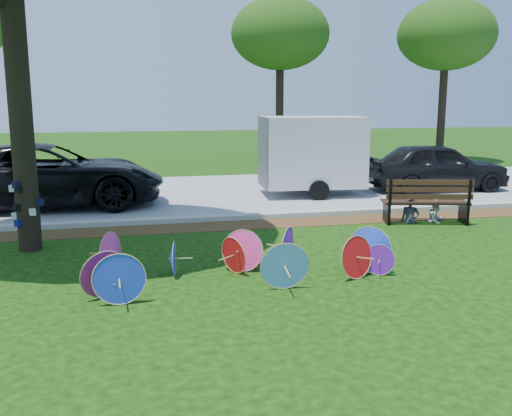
{
  "coord_description": "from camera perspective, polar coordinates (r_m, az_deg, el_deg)",
  "views": [
    {
      "loc": [
        -1.89,
        -8.47,
        2.97
      ],
      "look_at": [
        0.5,
        2.0,
        0.9
      ],
      "focal_mm": 40.0,
      "sensor_mm": 36.0,
      "label": 1
    }
  ],
  "objects": [
    {
      "name": "ground",
      "position": [
        9.17,
        -0.27,
        -7.99
      ],
      "size": [
        90.0,
        90.0,
        0.0
      ],
      "primitive_type": "plane",
      "color": "black",
      "rests_on": "ground"
    },
    {
      "name": "mulch_strip",
      "position": [
        13.44,
        -4.46,
        -1.87
      ],
      "size": [
        90.0,
        1.0,
        0.01
      ],
      "primitive_type": "cube",
      "color": "#472D16",
      "rests_on": "ground"
    },
    {
      "name": "curb",
      "position": [
        14.1,
        -4.88,
        -1.03
      ],
      "size": [
        90.0,
        0.3,
        0.12
      ],
      "primitive_type": "cube",
      "color": "#B7B5AD",
      "rests_on": "ground"
    },
    {
      "name": "street",
      "position": [
        18.16,
        -6.72,
        1.45
      ],
      "size": [
        90.0,
        8.0,
        0.01
      ],
      "primitive_type": "cube",
      "color": "gray",
      "rests_on": "ground"
    },
    {
      "name": "parasol_pile",
      "position": [
        9.49,
        -1.53,
        -5.0
      ],
      "size": [
        5.22,
        1.97,
        0.8
      ],
      "color": "blue",
      "rests_on": "ground"
    },
    {
      "name": "black_van",
      "position": [
        16.72,
        -20.17,
        3.06
      ],
      "size": [
        6.33,
        2.93,
        1.76
      ],
      "primitive_type": "imported",
      "rotation": [
        0.0,
        0.0,
        1.57
      ],
      "color": "black",
      "rests_on": "ground"
    },
    {
      "name": "dark_pickup",
      "position": [
        19.56,
        17.59,
        3.98
      ],
      "size": [
        4.68,
        2.13,
        1.56
      ],
      "primitive_type": "imported",
      "rotation": [
        0.0,
        0.0,
        1.51
      ],
      "color": "black",
      "rests_on": "ground"
    },
    {
      "name": "cargo_trailer",
      "position": [
        17.71,
        5.63,
        5.65
      ],
      "size": [
        3.18,
        2.17,
        2.72
      ],
      "primitive_type": "cube",
      "rotation": [
        0.0,
        0.0,
        -0.09
      ],
      "color": "silver",
      "rests_on": "ground"
    },
    {
      "name": "park_bench",
      "position": [
        14.35,
        16.56,
        0.72
      ],
      "size": [
        2.21,
        1.28,
        1.08
      ],
      "primitive_type": null,
      "rotation": [
        0.0,
        0.0,
        -0.25
      ],
      "color": "black",
      "rests_on": "ground"
    },
    {
      "name": "person_left",
      "position": [
        14.21,
        15.24,
        0.98
      ],
      "size": [
        0.53,
        0.44,
        1.23
      ],
      "primitive_type": "imported",
      "rotation": [
        0.0,
        0.0,
        -0.4
      ],
      "color": "#323844",
      "rests_on": "ground"
    },
    {
      "name": "person_right",
      "position": [
        14.57,
        17.65,
        0.7
      ],
      "size": [
        0.6,
        0.53,
        1.03
      ],
      "primitive_type": "imported",
      "rotation": [
        0.0,
        0.0,
        0.33
      ],
      "color": "silver",
      "rests_on": "ground"
    },
    {
      "name": "bg_trees",
      "position": [
        24.57,
        -0.65,
        17.45
      ],
      "size": [
        24.51,
        7.87,
        7.4
      ],
      "color": "black",
      "rests_on": "ground"
    }
  ]
}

